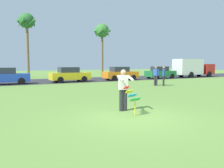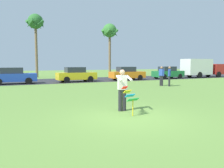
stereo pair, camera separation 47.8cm
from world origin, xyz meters
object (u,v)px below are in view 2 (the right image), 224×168
at_px(person_kite_flyer, 122,88).
at_px(person_walker_far, 169,76).
at_px(kite_held, 130,96).
at_px(parked_car_blue, 13,76).
at_px(parked_car_yellow, 76,75).
at_px(parked_truck_red_cab, 201,68).
at_px(palm_tree_right_near, 36,24).
at_px(parked_car_orange, 127,74).
at_px(person_walker_near, 161,75).
at_px(parked_car_green, 168,73).
at_px(palm_tree_centre_far, 110,33).

distance_m(person_kite_flyer, person_walker_far, 11.38).
bearing_deg(kite_held, person_kite_flyer, 83.10).
xyz_separation_m(kite_held, parked_car_blue, (-3.64, 16.35, 0.04)).
bearing_deg(parked_car_yellow, parked_truck_red_cab, 0.00).
xyz_separation_m(parked_car_blue, person_walker_far, (12.33, -8.08, 0.16)).
height_order(person_kite_flyer, parked_truck_red_cab, parked_truck_red_cab).
xyz_separation_m(palm_tree_right_near, person_walker_far, (8.92, -18.17, -6.57)).
height_order(kite_held, parked_truck_red_cab, parked_truck_red_cab).
height_order(parked_car_orange, parked_truck_red_cab, parked_truck_red_cab).
bearing_deg(parked_car_blue, person_walker_near, -32.32).
height_order(kite_held, palm_tree_right_near, palm_tree_right_near).
relative_size(parked_truck_red_cab, person_walker_near, 3.87).
distance_m(parked_car_blue, parked_car_yellow, 6.27).
bearing_deg(parked_car_orange, parked_car_yellow, -179.99).
xyz_separation_m(palm_tree_right_near, person_walker_near, (8.49, -17.62, -6.57)).
bearing_deg(parked_car_blue, parked_car_green, -0.00).
bearing_deg(kite_held, person_walker_near, 46.89).
bearing_deg(parked_car_yellow, palm_tree_right_near, 105.83).
bearing_deg(parked_car_orange, parked_truck_red_cab, -0.00).
bearing_deg(parked_car_orange, person_walker_near, -95.07).
height_order(person_kite_flyer, palm_tree_right_near, palm_tree_right_near).
distance_m(parked_car_green, parked_truck_red_cab, 5.90).
bearing_deg(parked_car_yellow, parked_car_orange, 0.01).
bearing_deg(person_kite_flyer, person_walker_near, 44.49).
height_order(parked_car_orange, person_walker_far, person_walker_far).
height_order(palm_tree_right_near, person_walker_near, palm_tree_right_near).
xyz_separation_m(person_kite_flyer, palm_tree_centre_far, (10.25, 23.63, 5.74)).
relative_size(person_kite_flyer, palm_tree_centre_far, 0.21).
bearing_deg(person_walker_far, kite_held, -136.41).
xyz_separation_m(kite_held, parked_truck_red_cab, (20.96, 16.35, 0.68)).
relative_size(parked_car_orange, parked_truck_red_cab, 0.63).
bearing_deg(parked_car_yellow, person_kite_flyer, -99.24).
distance_m(person_kite_flyer, parked_car_yellow, 15.75).
bearing_deg(parked_car_blue, parked_car_yellow, -0.01).
xyz_separation_m(parked_car_orange, palm_tree_centre_far, (1.42, 8.09, 5.92)).
relative_size(parked_car_orange, person_walker_near, 2.44).
bearing_deg(parked_car_yellow, palm_tree_centre_far, 46.33).
relative_size(person_kite_flyer, person_walker_far, 1.00).
height_order(parked_car_orange, parked_car_green, same).
distance_m(person_kite_flyer, parked_car_blue, 15.99).
distance_m(palm_tree_right_near, palm_tree_centre_far, 10.80).
distance_m(kite_held, parked_car_blue, 16.75).
relative_size(kite_held, palm_tree_right_near, 0.12).
height_order(kite_held, parked_car_orange, parked_car_orange).
xyz_separation_m(parked_car_orange, person_walker_near, (-0.67, -7.53, 0.16)).
height_order(parked_truck_red_cab, palm_tree_centre_far, palm_tree_centre_far).
height_order(kite_held, person_walker_near, person_walker_near).
bearing_deg(parked_truck_red_cab, person_kite_flyer, -143.31).
height_order(kite_held, person_walker_far, person_walker_far).
relative_size(parked_car_blue, person_walker_far, 2.44).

